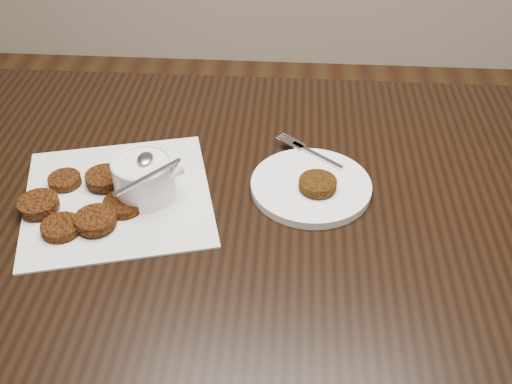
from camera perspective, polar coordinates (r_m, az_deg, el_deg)
table at (r=1.27m, az=1.15°, el=-14.08°), size 1.32×0.85×0.75m
napkin at (r=1.03m, az=-12.91°, el=-0.46°), size 0.37×0.37×0.00m
sauce_ramekin at (r=0.98m, az=-10.76°, el=2.88°), size 0.16×0.16×0.14m
patty_cluster at (r=1.02m, az=-15.97°, el=-0.66°), size 0.25×0.25×0.02m
plate_with_patty at (r=1.01m, az=5.24°, el=0.89°), size 0.29×0.29×0.03m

